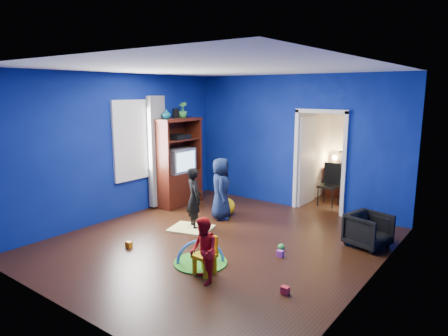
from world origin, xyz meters
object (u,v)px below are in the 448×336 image
Objects in this scene: armchair at (368,230)px; child_navy at (221,189)px; child_black at (194,198)px; toddler_red at (203,251)px; play_mat at (200,262)px; study_desk at (344,182)px; hopper_ball at (226,207)px; tv_armoire at (177,162)px; vase at (166,114)px; kid_chair at (205,257)px; crt_tv at (178,160)px; folding_chair at (329,186)px.

child_navy is (-2.86, -0.27, 0.34)m from armchair.
child_black reaches higher than toddler_red.
study_desk is at bearing 86.61° from play_mat.
tv_armoire is at bearing 179.71° from hopper_ball.
toddler_red is 0.46× the size of tv_armoire.
child_black is 2.21m from toddler_red.
vase reaches higher than tv_armoire.
vase is 1.13m from tv_armoire.
kid_chair reaches higher than play_mat.
crt_tv is at bearing 138.80° from play_mat.
vase reaches higher than play_mat.
toddler_red is 0.75m from play_mat.
hopper_ball is at bearing -25.17° from child_navy.
child_black is 1.28× the size of toddler_red.
hopper_ball is 0.40× the size of folding_chair.
kid_chair is 0.43m from play_mat.
hopper_ball is (1.39, 0.29, -1.89)m from vase.
child_navy is 5.81× the size of vase.
child_navy is at bearing 157.65° from toddler_red.
armchair is at bearing 0.21° from crt_tv.
vase reaches higher than folding_chair.
armchair is 1.25× the size of kid_chair.
child_navy is 2.77m from toddler_red.
folding_chair is (2.76, 1.95, -0.56)m from crt_tv.
hopper_ball is (1.39, -0.01, -0.80)m from tv_armoire.
child_navy is 1.78× the size of crt_tv.
toddler_red is 3.92m from crt_tv.
tv_armoire is 0.06m from crt_tv.
child_navy is at bearing 125.07° from kid_chair.
vase is 3.73m from play_mat.
child_navy is at bearing 1.71° from vase.
child_navy reaches higher than armchair.
tv_armoire reaches higher than toddler_red.
child_navy is at bearing -10.11° from tv_armoire.
child_navy reaches higher than play_mat.
child_navy is 2.60m from folding_chair.
vase is 0.43× the size of kid_chair.
child_black is 3.18× the size of hopper_ball.
hopper_ball is 0.41× the size of study_desk.
tv_armoire is (-1.44, 0.26, 0.36)m from child_navy.
crt_tv reaches higher than play_mat.
play_mat is (1.06, -1.90, -0.61)m from child_navy.
vase is (-2.93, 2.29, 1.62)m from toddler_red.
kid_chair is at bearing -36.95° from vase.
vase reaches higher than crt_tv.
hopper_ball is at bearing 11.89° from vase.
folding_chair is at bearing -68.13° from child_navy.
tv_armoire is (-1.39, 1.01, 0.40)m from child_black.
study_desk is at bearing 48.88° from vase.
kid_chair is at bearing -90.31° from folding_chair.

